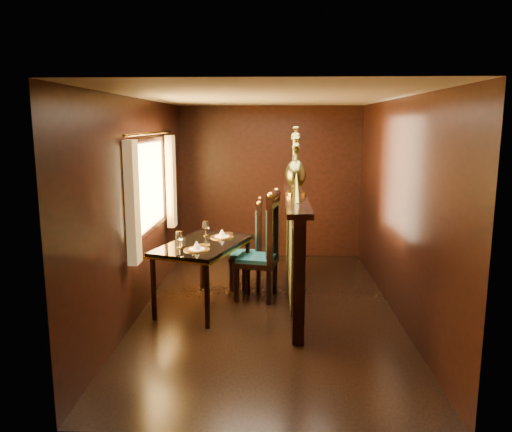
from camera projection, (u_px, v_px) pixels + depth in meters
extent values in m
plane|color=black|center=(268.00, 309.00, 6.04)|extent=(5.00, 5.00, 0.00)
cube|color=black|center=(270.00, 182.00, 8.27)|extent=(3.00, 0.04, 2.50)
cube|color=black|center=(263.00, 269.00, 3.35)|extent=(3.00, 0.04, 2.50)
cube|color=black|center=(141.00, 206.00, 5.87)|extent=(0.04, 5.00, 2.50)
cube|color=black|center=(398.00, 208.00, 5.75)|extent=(0.04, 5.00, 2.50)
cube|color=beige|center=(269.00, 97.00, 5.58)|extent=(3.00, 5.00, 0.04)
cube|color=#FFC672|center=(147.00, 186.00, 6.13)|extent=(0.01, 1.70, 1.05)
cube|color=gold|center=(133.00, 203.00, 5.18)|extent=(0.10, 0.22, 1.30)
cube|color=gold|center=(171.00, 182.00, 7.08)|extent=(0.10, 0.22, 1.30)
cylinder|color=gold|center=(151.00, 133.00, 6.00)|extent=(0.03, 2.20, 0.03)
cube|color=black|center=(294.00, 251.00, 6.20)|extent=(0.12, 2.60, 1.30)
cube|color=#2D3116|center=(289.00, 247.00, 6.20)|extent=(0.02, 2.20, 0.95)
cube|color=black|center=(295.00, 197.00, 6.08)|extent=(0.26, 2.70, 0.06)
cube|color=black|center=(203.00, 245.00, 6.01)|extent=(1.17, 1.51, 0.04)
cube|color=gold|center=(204.00, 247.00, 6.01)|extent=(1.20, 1.53, 0.02)
cylinder|color=black|center=(154.00, 289.00, 5.65)|extent=(0.06, 0.06, 0.73)
cylinder|color=black|center=(207.00, 296.00, 5.41)|extent=(0.06, 0.06, 0.73)
cylinder|color=black|center=(202.00, 262.00, 6.75)|extent=(0.06, 0.06, 0.73)
cylinder|color=black|center=(248.00, 267.00, 6.52)|extent=(0.06, 0.06, 0.73)
cylinder|color=orange|center=(197.00, 250.00, 5.67)|extent=(0.30, 0.30, 0.01)
cone|color=white|center=(197.00, 245.00, 5.66)|extent=(0.11, 0.11, 0.10)
cylinder|color=orange|center=(222.00, 237.00, 6.30)|extent=(0.30, 0.30, 0.01)
cone|color=white|center=(222.00, 233.00, 6.29)|extent=(0.11, 0.11, 0.10)
cylinder|color=silver|center=(182.00, 239.00, 6.07)|extent=(0.03, 0.03, 0.06)
cylinder|color=silver|center=(184.00, 239.00, 6.10)|extent=(0.03, 0.03, 0.06)
cube|color=black|center=(256.00, 262.00, 6.34)|extent=(0.58, 0.58, 0.06)
cube|color=#134A58|center=(256.00, 258.00, 6.33)|extent=(0.52, 0.52, 0.05)
cube|color=#134A58|center=(273.00, 231.00, 6.22)|extent=(0.11, 0.39, 0.64)
cube|color=black|center=(237.00, 285.00, 6.24)|extent=(0.05, 0.05, 0.44)
cube|color=black|center=(269.00, 287.00, 6.15)|extent=(0.05, 0.05, 0.44)
cube|color=black|center=(245.00, 275.00, 6.63)|extent=(0.05, 0.05, 0.44)
cube|color=black|center=(275.00, 278.00, 6.54)|extent=(0.05, 0.05, 0.44)
sphere|color=gold|center=(270.00, 195.00, 5.94)|extent=(0.08, 0.08, 0.08)
sphere|color=gold|center=(276.00, 191.00, 6.33)|extent=(0.08, 0.08, 0.08)
cube|color=black|center=(246.00, 257.00, 6.80)|extent=(0.43, 0.43, 0.06)
cube|color=#134A58|center=(246.00, 254.00, 6.79)|extent=(0.39, 0.39, 0.05)
cube|color=#134A58|center=(259.00, 232.00, 6.72)|extent=(0.03, 0.34, 0.55)
cube|color=black|center=(231.00, 277.00, 6.67)|extent=(0.05, 0.05, 0.39)
cube|color=black|center=(258.00, 277.00, 6.65)|extent=(0.05, 0.05, 0.39)
cube|color=black|center=(234.00, 269.00, 7.02)|extent=(0.05, 0.05, 0.39)
cube|color=black|center=(259.00, 269.00, 7.01)|extent=(0.05, 0.05, 0.39)
sphere|color=gold|center=(259.00, 203.00, 6.47)|extent=(0.07, 0.07, 0.07)
sphere|color=gold|center=(260.00, 199.00, 6.82)|extent=(0.07, 0.07, 0.07)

